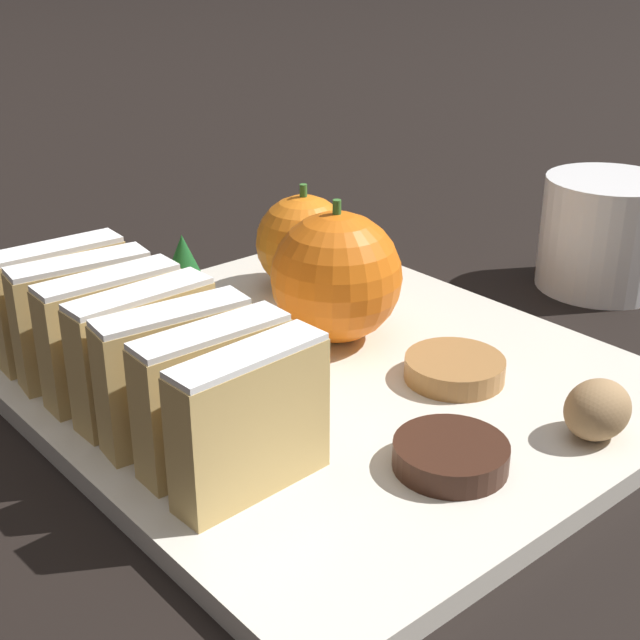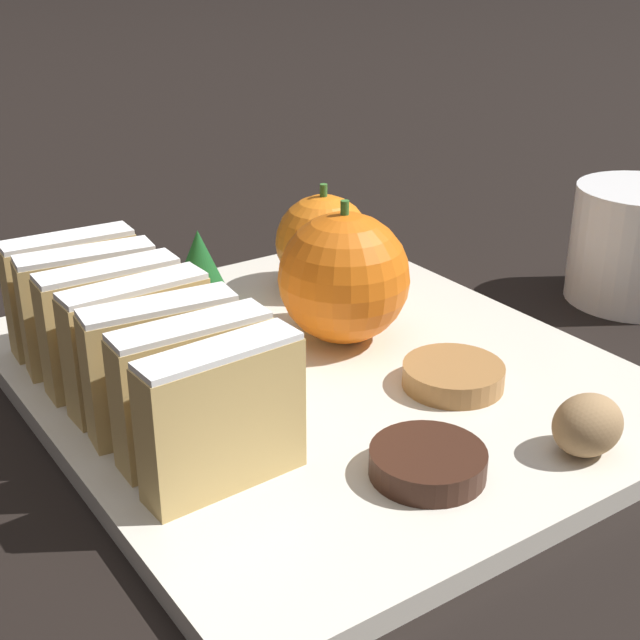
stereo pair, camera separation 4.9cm
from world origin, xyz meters
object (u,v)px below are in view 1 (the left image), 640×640
Objects in this scene: chocolate_cookie at (451,455)px; coffee_mug at (606,233)px; orange_near at (304,243)px; walnut at (597,410)px; orange_far at (336,277)px.

coffee_mug is (0.27, 0.10, 0.02)m from chocolate_cookie.
orange_near is 2.00× the size of walnut.
orange_near is 0.23m from chocolate_cookie.
orange_near reaches higher than walnut.
walnut is 0.68× the size of chocolate_cookie.
coffee_mug is (0.20, 0.13, 0.01)m from walnut.
chocolate_cookie is at bearing -110.84° from orange_far.
orange_near is 0.62× the size of coffee_mug.
orange_near is at bearing 63.86° from orange_far.
orange_far is 0.17m from walnut.
coffee_mug is (0.18, -0.11, -0.00)m from orange_near.
orange_near is 0.85× the size of orange_far.
orange_far reaches higher than coffee_mug.
orange_near is 0.22m from coffee_mug.
orange_far reaches higher than walnut.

